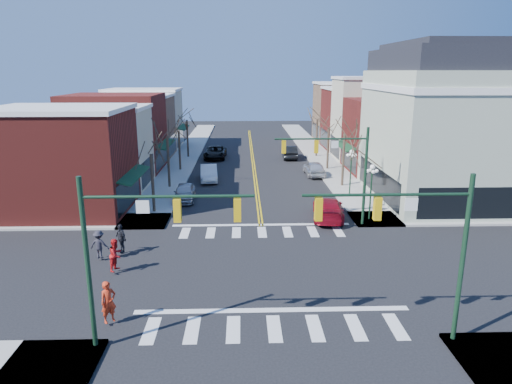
{
  "coord_description": "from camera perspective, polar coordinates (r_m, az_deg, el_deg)",
  "views": [
    {
      "loc": [
        -1.35,
        -23.98,
        10.96
      ],
      "look_at": [
        -0.41,
        6.69,
        2.8
      ],
      "focal_mm": 32.0,
      "sensor_mm": 36.0,
      "label": 1
    }
  ],
  "objects": [
    {
      "name": "tree_right_c",
      "position": [
        52.61,
        8.98,
        5.36
      ],
      "size": [
        0.24,
        0.24,
        4.83
      ],
      "primitive_type": "cylinder",
      "color": "#382B21",
      "rests_on": "ground"
    },
    {
      "name": "pedestrian_red_b",
      "position": [
        26.74,
        -17.11,
        -7.5
      ],
      "size": [
        0.92,
        1.06,
        1.85
      ],
      "primitive_type": "imported",
      "rotation": [
        0.0,
        0.0,
        1.29
      ],
      "color": "red",
      "rests_on": "sidewalk_left"
    },
    {
      "name": "sidewalk_right",
      "position": [
        46.42,
        10.86,
        1.06
      ],
      "size": [
        3.5,
        70.0,
        0.15
      ],
      "primitive_type": "cube",
      "color": "#9E9B93",
      "rests_on": "ground"
    },
    {
      "name": "traffic_mast_near_right",
      "position": [
        19.02,
        19.7,
        -5.21
      ],
      "size": [
        6.6,
        0.28,
        7.2
      ],
      "color": "#14331E",
      "rests_on": "ground"
    },
    {
      "name": "lamppost_corner",
      "position": [
        34.79,
        14.23,
        1.14
      ],
      "size": [
        0.36,
        0.36,
        4.33
      ],
      "color": "#14331E",
      "rests_on": "ground"
    },
    {
      "name": "bldg_right_brick_a",
      "position": [
        52.97,
        16.92,
        6.7
      ],
      "size": [
        10.0,
        8.5,
        8.0
      ],
      "primitive_type": "cube",
      "color": "maroon",
      "rests_on": "ground"
    },
    {
      "name": "pedestrian_dark_b",
      "position": [
        28.75,
        -19.01,
        -6.21
      ],
      "size": [
        1.18,
        0.76,
        1.72
      ],
      "primitive_type": "imported",
      "rotation": [
        0.0,
        0.0,
        3.03
      ],
      "color": "#23212A",
      "rests_on": "sidewalk_left"
    },
    {
      "name": "car_right_far",
      "position": [
        59.27,
        4.24,
        5.0
      ],
      "size": [
        1.93,
        5.05,
        1.65
      ],
      "primitive_type": "imported",
      "rotation": [
        0.0,
        0.0,
        3.1
      ],
      "color": "black",
      "rests_on": "ground"
    },
    {
      "name": "tree_right_d",
      "position": [
        60.38,
        7.6,
        6.69
      ],
      "size": [
        0.24,
        0.24,
        4.97
      ],
      "primitive_type": "cylinder",
      "color": "#382B21",
      "rests_on": "ground"
    },
    {
      "name": "bldg_left_stucco_a",
      "position": [
        46.29,
        -19.61,
        5.07
      ],
      "size": [
        10.0,
        7.0,
        7.5
      ],
      "primitive_type": "cube",
      "color": "beige",
      "rests_on": "ground"
    },
    {
      "name": "tree_left_a",
      "position": [
        36.7,
        -12.78,
        1.0
      ],
      "size": [
        0.24,
        0.24,
        4.76
      ],
      "primitive_type": "cylinder",
      "color": "#382B21",
      "rests_on": "ground"
    },
    {
      "name": "pedestrian_red_a",
      "position": [
        21.66,
        -17.96,
        -12.95
      ],
      "size": [
        0.83,
        0.81,
        1.93
      ],
      "primitive_type": "imported",
      "rotation": [
        0.0,
        0.0,
        0.72
      ],
      "color": "red",
      "rests_on": "sidewalk_left"
    },
    {
      "name": "sidewalk_left",
      "position": [
        45.91,
        -10.99,
        0.9
      ],
      "size": [
        3.5,
        70.0,
        0.15
      ],
      "primitive_type": "cube",
      "color": "#9E9B93",
      "rests_on": "ground"
    },
    {
      "name": "bldg_right_brick_b",
      "position": [
        67.47,
        12.86,
        8.81
      ],
      "size": [
        10.0,
        8.0,
        8.5
      ],
      "primitive_type": "cube",
      "color": "maroon",
      "rests_on": "ground"
    },
    {
      "name": "car_left_near",
      "position": [
        40.17,
        -8.92,
        -0.03
      ],
      "size": [
        1.89,
        4.4,
        1.48
      ],
      "primitive_type": "imported",
      "rotation": [
        0.0,
        0.0,
        0.03
      ],
      "color": "#A5A5A9",
      "rests_on": "ground"
    },
    {
      "name": "bldg_left_stucco_b",
      "position": [
        69.29,
        -13.7,
        8.79
      ],
      "size": [
        10.0,
        8.0,
        8.2
      ],
      "primitive_type": "cube",
      "color": "beige",
      "rests_on": "ground"
    },
    {
      "name": "car_right_mid",
      "position": [
        49.57,
        7.28,
        2.94
      ],
      "size": [
        2.08,
        4.77,
        1.6
      ],
      "primitive_type": "imported",
      "rotation": [
        0.0,
        0.0,
        3.18
      ],
      "color": "silver",
      "rests_on": "ground"
    },
    {
      "name": "tree_right_b",
      "position": [
        44.86,
        10.85,
        3.87
      ],
      "size": [
        0.24,
        0.24,
        5.18
      ],
      "primitive_type": "cylinder",
      "color": "#382B21",
      "rests_on": "ground"
    },
    {
      "name": "pedestrian_dark_a",
      "position": [
        29.27,
        -16.54,
        -5.55
      ],
      "size": [
        1.05,
        1.06,
        1.79
      ],
      "primitive_type": "imported",
      "rotation": [
        0.0,
        0.0,
        -0.8
      ],
      "color": "black",
      "rests_on": "sidewalk_left"
    },
    {
      "name": "lamppost_midblock",
      "position": [
        40.93,
        11.79,
        3.3
      ],
      "size": [
        0.36,
        0.36,
        4.33
      ],
      "color": "#14331E",
      "rests_on": "ground"
    },
    {
      "name": "tree_right_a",
      "position": [
        37.33,
        13.43,
        1.08
      ],
      "size": [
        0.24,
        0.24,
        4.62
      ],
      "primitive_type": "cylinder",
      "color": "#382B21",
      "rests_on": "ground"
    },
    {
      "name": "tree_left_c",
      "position": [
        52.2,
        -9.54,
        5.11
      ],
      "size": [
        0.24,
        0.24,
        4.55
      ],
      "primitive_type": "cylinder",
      "color": "#382B21",
      "rests_on": "ground"
    },
    {
      "name": "bldg_right_tan",
      "position": [
        75.18,
        11.36,
        9.68
      ],
      "size": [
        10.0,
        8.0,
        9.0
      ],
      "primitive_type": "cube",
      "color": "#906B4F",
      "rests_on": "ground"
    },
    {
      "name": "ground",
      "position": [
        26.41,
        1.35,
        -9.64
      ],
      "size": [
        160.0,
        160.0,
        0.0
      ],
      "primitive_type": "plane",
      "color": "black",
      "rests_on": "ground"
    },
    {
      "name": "traffic_mast_near_left",
      "position": [
        18.21,
        -15.04,
        -5.72
      ],
      "size": [
        6.6,
        0.28,
        7.2
      ],
      "color": "#14331E",
      "rests_on": "ground"
    },
    {
      "name": "victorian_corner",
      "position": [
        42.64,
        23.23,
        7.91
      ],
      "size": [
        12.25,
        14.25,
        13.3
      ],
      "color": "#A7B29A",
      "rests_on": "ground"
    },
    {
      "name": "car_left_far",
      "position": [
        59.36,
        -5.11,
        4.97
      ],
      "size": [
        2.82,
        5.8,
        1.59
      ],
      "primitive_type": "imported",
      "rotation": [
        0.0,
        0.0,
        -0.03
      ],
      "color": "black",
      "rests_on": "ground"
    },
    {
      "name": "bldg_left_tan",
      "position": [
        61.79,
        -15.13,
        7.82
      ],
      "size": [
        10.0,
        7.5,
        7.8
      ],
      "primitive_type": "cube",
      "color": "#906B4F",
      "rests_on": "ground"
    },
    {
      "name": "car_left_mid",
      "position": [
        47.19,
        -5.92,
        2.36
      ],
      "size": [
        2.08,
        4.93,
        1.58
      ],
      "primitive_type": "imported",
      "rotation": [
        0.0,
        0.0,
        0.09
      ],
      "color": "silver",
      "rests_on": "ground"
    },
    {
      "name": "bldg_left_brick_a",
      "position": [
        39.06,
        -23.01,
        3.43
      ],
      "size": [
        10.0,
        8.5,
        8.0
      ],
      "primitive_type": "cube",
      "color": "maroon",
      "rests_on": "ground"
    },
    {
      "name": "traffic_mast_far_right",
      "position": [
        32.74,
        10.46,
        3.63
      ],
      "size": [
        6.6,
        0.28,
        7.2
      ],
      "color": "#14331E",
      "rests_on": "ground"
    },
    {
      "name": "tree_left_d",
      "position": [
        60.01,
        -8.55,
        6.57
      ],
      "size": [
        0.24,
        0.24,
        4.9
      ],
      "primitive_type": "cylinder",
      "color": "#382B21",
      "rests_on": "ground"
    },
    {
      "name": "bldg_left_brick_b",
      "position": [
        53.81,
        -17.13,
        7.07
      ],
      "size": [
        10.0,
        9.0,
        8.5
      ],
      "primitive_type": "cube",
      "color": "maroon",
      "rests_on": "ground"
    },
    {
      "name": "tree_left_b",
      "position": [
        44.37,
        -10.89,
        3.65
      ],
      "size": [
        0.24,
        0.24,
        5.04
      ],
      "primitive_type": "cylinder",
      "color": "#382B21",
      "rests_on": "ground"
    },
    {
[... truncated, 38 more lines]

